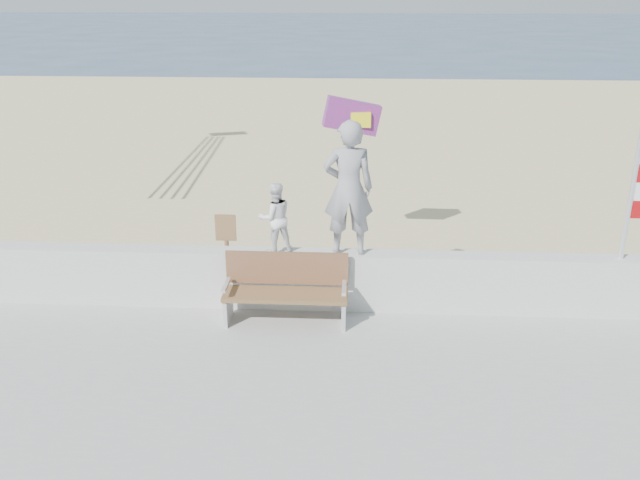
{
  "coord_description": "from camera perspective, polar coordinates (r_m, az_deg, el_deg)",
  "views": [
    {
      "loc": [
        0.73,
        -7.36,
        4.86
      ],
      "look_at": [
        0.2,
        1.8,
        1.35
      ],
      "focal_mm": 38.0,
      "sensor_mm": 36.0,
      "label": 1
    }
  ],
  "objects": [
    {
      "name": "ground",
      "position": [
        8.85,
        -2.01,
        -12.38
      ],
      "size": [
        220.0,
        220.0,
        0.0
      ],
      "primitive_type": "plane",
      "color": "#304560",
      "rests_on": "ground"
    },
    {
      "name": "sand",
      "position": [
        17.08,
        0.72,
        4.54
      ],
      "size": [
        90.0,
        40.0,
        0.08
      ],
      "primitive_type": "cube",
      "color": "beige",
      "rests_on": "ground"
    },
    {
      "name": "sign",
      "position": [
        10.63,
        -7.84,
        -0.9
      ],
      "size": [
        0.32,
        0.07,
        1.46
      ],
      "color": "#8D6544",
      "rests_on": "sand"
    },
    {
      "name": "parafoil_kite",
      "position": [
        12.07,
        2.82,
        10.37
      ],
      "size": [
        1.07,
        0.44,
        0.71
      ],
      "color": "red",
      "rests_on": "ground"
    },
    {
      "name": "adult",
      "position": [
        9.77,
        2.4,
        4.36
      ],
      "size": [
        0.77,
        0.54,
        2.0
      ],
      "primitive_type": "imported",
      "rotation": [
        0.0,
        0.0,
        3.23
      ],
      "color": "gray",
      "rests_on": "seawall"
    },
    {
      "name": "seawall",
      "position": [
        10.3,
        -1.05,
        -3.32
      ],
      "size": [
        30.0,
        0.35,
        0.9
      ],
      "primitive_type": "cube",
      "color": "silver",
      "rests_on": "boardwalk"
    },
    {
      "name": "child",
      "position": [
        9.98,
        -3.8,
        1.9
      ],
      "size": [
        0.63,
        0.58,
        1.06
      ],
      "primitive_type": "imported",
      "rotation": [
        0.0,
        0.0,
        3.55
      ],
      "color": "white",
      "rests_on": "seawall"
    },
    {
      "name": "bench",
      "position": [
        9.89,
        -2.88,
        -4.05
      ],
      "size": [
        1.8,
        0.57,
        1.0
      ],
      "color": "brown",
      "rests_on": "boardwalk"
    }
  ]
}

